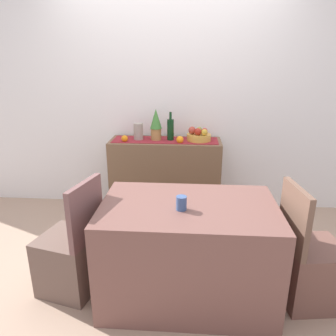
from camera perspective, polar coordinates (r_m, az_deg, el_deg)
ground_plane at (r=3.01m, az=-1.17°, el=-15.64°), size 6.40×6.40×0.02m
room_wall_rear at (r=3.67m, az=0.43°, el=13.53°), size 6.40×0.06×2.70m
sideboard_console at (r=3.63m, az=-0.47°, el=-1.59°), size 1.21×0.42×0.85m
table_runner at (r=3.50m, az=-0.48°, el=4.98°), size 1.13×0.32×0.01m
fruit_bowl at (r=3.48m, az=5.49°, el=5.45°), size 0.26×0.26×0.07m
apple_rear at (r=3.46m, az=4.30°, el=6.67°), size 0.08×0.08×0.08m
apple_left at (r=3.47m, az=6.51°, el=6.52°), size 0.06×0.06×0.06m
apple_center at (r=3.41m, az=5.32°, el=6.43°), size 0.07×0.07×0.07m
apple_right at (r=3.52m, az=5.56°, el=6.73°), size 0.07×0.07×0.07m
apple_upper at (r=3.41m, az=6.46°, el=6.31°), size 0.07×0.07×0.07m
wine_bottle at (r=3.47m, az=0.44°, el=6.86°), size 0.07×0.07×0.31m
ceramic_vase at (r=3.51m, az=-5.27°, el=6.43°), size 0.10×0.10×0.18m
potted_plant at (r=3.47m, az=-2.15°, el=7.83°), size 0.13×0.13×0.34m
orange_loose_mid at (r=3.37m, az=2.12°, el=5.04°), size 0.08×0.08×0.08m
orange_loose_near_bowl at (r=3.46m, az=-7.69°, el=5.19°), size 0.07×0.07×0.07m
dining_table at (r=2.42m, az=3.51°, el=-14.41°), size 1.23×0.77×0.74m
coffee_cup at (r=2.14m, az=2.39°, el=-6.23°), size 0.07×0.07×0.10m
chair_near_window at (r=2.63m, az=-16.74°, el=-15.03°), size 0.49×0.49×0.90m
chair_by_corner at (r=2.63m, az=23.77°, el=-15.96°), size 0.45×0.45×0.90m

